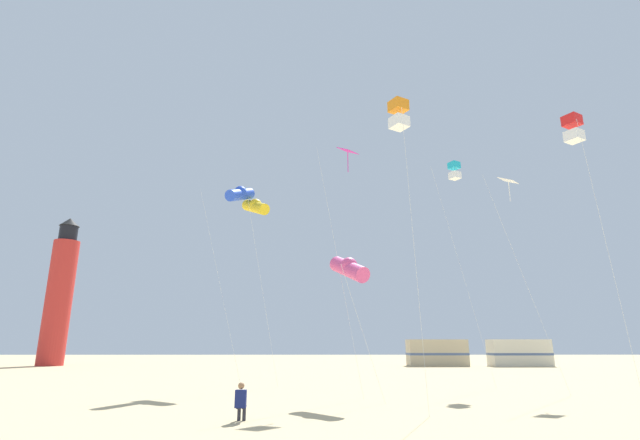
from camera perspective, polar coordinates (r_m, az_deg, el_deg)
name	(u,v)px	position (r m, az deg, el deg)	size (l,w,h in m)	color
kite_flyer_standing	(241,401)	(15.54, -9.70, -21.07)	(0.34, 0.51, 1.16)	navy
kite_tube_blue	(240,194)	(28.69, -9.79, 3.18)	(3.14, 3.49, 11.86)	silver
kite_tube_gold	(256,207)	(28.91, -7.93, 1.64)	(2.68, 2.86, 11.23)	silver
kite_tube_rainbow	(349,268)	(20.68, 3.59, -5.95)	(2.24, 2.62, 6.26)	silver
kite_diamond_white	(509,189)	(27.59, 22.27, 3.58)	(2.81, 2.41, 11.30)	silver
kite_box_orange	(399,115)	(18.60, 9.66, 12.63)	(0.94, 0.94, 11.47)	silver
kite_box_scarlet	(573,129)	(22.14, 28.69, 9.78)	(1.26, 1.26, 11.50)	silver
kite_diamond_magenta	(347,161)	(24.62, 3.33, 7.27)	(2.26, 2.26, 12.45)	silver
kite_box_cyan	(454,171)	(31.69, 16.21, 5.79)	(2.55, 2.16, 13.85)	silver
lighthouse_distant	(60,294)	(61.18, -29.38, -7.93)	(2.80, 2.80, 16.80)	red
rv_van_tan	(437,353)	(54.34, 14.18, -15.55)	(6.50, 2.50, 2.80)	#C6B28C
rv_van_cream	(519,353)	(56.59, 23.30, -14.78)	(6.51, 2.55, 2.80)	beige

